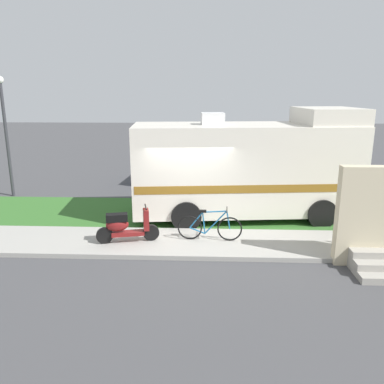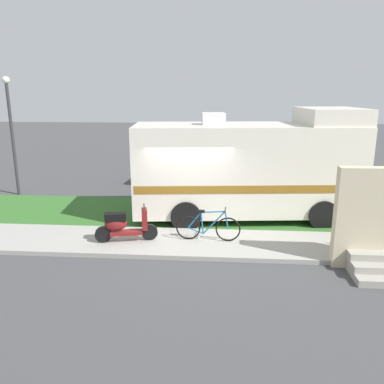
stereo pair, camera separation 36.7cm
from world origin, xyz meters
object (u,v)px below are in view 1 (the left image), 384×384
bicycle (210,227)px  bottle_green (336,239)px  bottle_spare (375,246)px  street_lamp_post (5,126)px  motorhome_rv (248,167)px  scooter (125,226)px  pickup_truck_near (217,164)px

bicycle → bottle_green: bicycle is taller
bottle_green → bottle_spare: bottle_spare is taller
street_lamp_post → bicycle: bearing=-31.0°
bottle_green → street_lamp_post: size_ratio=0.06×
bottle_green → bicycle: bearing=179.1°
bottle_spare → street_lamp_post: street_lamp_post is taller
motorhome_rv → bottle_spare: bearing=-44.7°
motorhome_rv → bottle_spare: motorhome_rv is taller
bicycle → street_lamp_post: (-7.80, 4.69, 2.26)m
motorhome_rv → scooter: bearing=-142.5°
bottle_green → bottle_spare: bearing=-30.2°
bicycle → bottle_spare: size_ratio=5.79×
bottle_spare → street_lamp_post: size_ratio=0.07×
pickup_truck_near → bottle_spare: pickup_truck_near is taller
scooter → pickup_truck_near: size_ratio=0.29×
scooter → pickup_truck_near: pickup_truck_near is taller
street_lamp_post → pickup_truck_near: bearing=16.5°
bottle_green → bottle_spare: 0.95m
pickup_truck_near → scooter: bearing=-109.3°
scooter → bottle_green: size_ratio=6.14×
scooter → street_lamp_post: 7.74m
scooter → pickup_truck_near: 7.78m
scooter → bottle_green: scooter is taller
bottle_green → street_lamp_post: 12.40m
bicycle → bottle_green: bearing=-0.9°
bottle_spare → motorhome_rv: bearing=135.3°
bottle_spare → scooter: bearing=177.4°
scooter → pickup_truck_near: (2.57, 7.33, 0.35)m
bottle_spare → street_lamp_post: 13.33m
bottle_green → bottle_spare: size_ratio=0.89×
bottle_green → street_lamp_post: street_lamp_post is taller
pickup_truck_near → motorhome_rv: bearing=-79.2°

